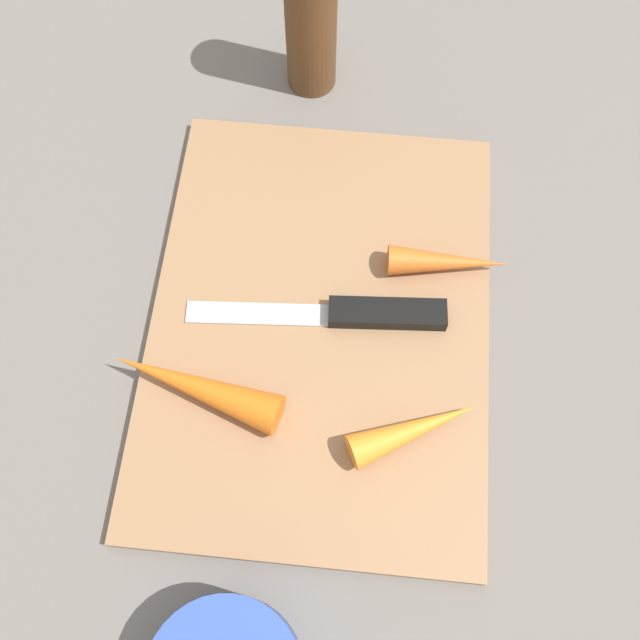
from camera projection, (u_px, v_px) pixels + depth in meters
ground_plane at (320, 326)px, 0.56m from camera, size 1.40×1.40×0.00m
cutting_board at (320, 323)px, 0.56m from camera, size 0.36×0.26×0.01m
knife at (370, 313)px, 0.55m from camera, size 0.03×0.20×0.01m
carrot_longest at (195, 386)px, 0.51m from camera, size 0.06×0.13×0.03m
carrot_medium at (414, 429)px, 0.50m from camera, size 0.07×0.10×0.03m
carrot_shortest at (448, 262)px, 0.56m from camera, size 0.03×0.10×0.02m
pepper_grinder at (311, 13)px, 0.58m from camera, size 0.04×0.04×0.16m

